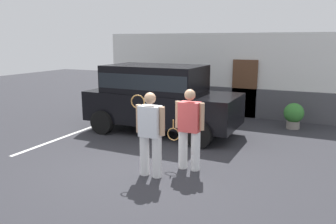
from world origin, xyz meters
TOP-DOWN VIEW (x-y plane):
  - ground_plane at (0.00, 0.00)m, footprint 40.00×40.00m
  - parking_stripe_0 at (-3.26, 1.50)m, footprint 0.12×4.40m
  - house_frontage at (0.01, 6.27)m, footprint 9.62×0.40m
  - parked_suv at (-0.98, 2.89)m, footprint 4.62×2.20m
  - tennis_player_man at (0.40, -0.29)m, footprint 0.79×0.28m
  - tennis_player_woman at (0.98, 0.40)m, footprint 0.91×0.28m
  - potted_plant_by_porch at (2.73, 5.07)m, footprint 0.63×0.63m

SIDE VIEW (x-z plane):
  - ground_plane at x=0.00m, z-range 0.00..0.00m
  - parking_stripe_0 at x=-3.26m, z-range 0.00..0.01m
  - potted_plant_by_porch at x=2.73m, z-range 0.05..0.87m
  - tennis_player_woman at x=0.98m, z-range 0.03..1.80m
  - tennis_player_man at x=0.40m, z-range 0.04..1.80m
  - parked_suv at x=-0.98m, z-range 0.12..2.17m
  - house_frontage at x=0.01m, z-range -0.09..2.95m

